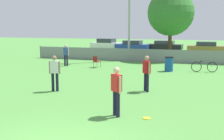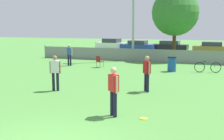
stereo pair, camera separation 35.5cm
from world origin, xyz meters
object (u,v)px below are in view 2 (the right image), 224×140
(tree_near_pole, at_px, (175,13))
(parked_car_dark, at_px, (170,46))
(player_receiver_white, at_px, (55,71))
(bicycle_sideline, at_px, (208,67))
(player_thrower_red, at_px, (147,71))
(spectator_in_blue, at_px, (69,54))
(parked_car_white, at_px, (112,44))
(player_defender_red, at_px, (114,88))
(trash_bin, at_px, (172,64))
(frisbee_disc, at_px, (144,118))
(parked_car_tan, at_px, (212,47))
(folding_chair_sideline, at_px, (99,61))
(parked_car_blue, at_px, (138,46))

(tree_near_pole, bearing_deg, parked_car_dark, 99.97)
(player_receiver_white, distance_m, parked_car_dark, 23.87)
(bicycle_sideline, bearing_deg, player_thrower_red, -120.35)
(spectator_in_blue, xyz_separation_m, parked_car_white, (-2.17, 15.90, -0.24))
(player_defender_red, distance_m, trash_bin, 10.32)
(parked_car_dark, bearing_deg, frisbee_disc, -78.84)
(parked_car_tan, bearing_deg, player_receiver_white, -105.33)
(folding_chair_sideline, distance_m, parked_car_white, 16.64)
(player_receiver_white, xyz_separation_m, parked_car_tan, (6.92, 22.50, -0.32))
(bicycle_sideline, bearing_deg, parked_car_white, 118.53)
(spectator_in_blue, bearing_deg, folding_chair_sideline, -178.56)
(tree_near_pole, bearing_deg, player_receiver_white, -104.36)
(trash_bin, bearing_deg, parked_car_white, 121.76)
(spectator_in_blue, distance_m, parked_car_tan, 17.95)
(parked_car_blue, bearing_deg, parked_car_dark, 17.42)
(folding_chair_sideline, distance_m, parked_car_tan, 16.69)
(tree_near_pole, bearing_deg, spectator_in_blue, -137.49)
(player_defender_red, distance_m, bicycle_sideline, 11.07)
(player_thrower_red, height_order, parked_car_dark, player_thrower_red)
(trash_bin, relative_size, parked_car_dark, 0.22)
(tree_near_pole, distance_m, player_thrower_red, 13.51)
(tree_near_pole, xyz_separation_m, parked_car_dark, (-1.66, 9.45, -3.56))
(tree_near_pole, bearing_deg, bicycle_sideline, -64.67)
(frisbee_disc, distance_m, parked_car_dark, 26.56)
(trash_bin, bearing_deg, player_defender_red, -93.21)
(frisbee_disc, xyz_separation_m, parked_car_dark, (-2.82, 26.40, 0.62))
(folding_chair_sideline, bearing_deg, bicycle_sideline, -154.06)
(player_thrower_red, bearing_deg, player_receiver_white, -114.07)
(spectator_in_blue, distance_m, parked_car_dark, 16.86)
(spectator_in_blue, bearing_deg, bicycle_sideline, -176.11)
(parked_car_dark, bearing_deg, bicycle_sideline, -68.51)
(parked_car_blue, bearing_deg, parked_car_white, 172.87)
(frisbee_disc, relative_size, parked_car_dark, 0.06)
(player_thrower_red, bearing_deg, parked_car_blue, 154.41)
(parked_car_blue, bearing_deg, player_defender_red, -72.63)
(player_defender_red, distance_m, parked_car_dark, 26.53)
(spectator_in_blue, bearing_deg, frisbee_disc, 131.25)
(spectator_in_blue, distance_m, parked_car_blue, 15.19)
(spectator_in_blue, bearing_deg, player_defender_red, 127.45)
(frisbee_disc, relative_size, folding_chair_sideline, 0.30)
(trash_bin, relative_size, parked_car_blue, 0.23)
(frisbee_disc, relative_size, trash_bin, 0.26)
(player_thrower_red, bearing_deg, tree_near_pole, 140.92)
(player_defender_red, xyz_separation_m, parked_car_blue, (-5.65, 25.61, -0.33))
(bicycle_sideline, relative_size, parked_car_dark, 0.38)
(parked_car_blue, bearing_deg, bicycle_sideline, -55.39)
(parked_car_tan, bearing_deg, parked_car_white, 176.13)
(parked_car_dark, bearing_deg, player_defender_red, -81.06)
(player_receiver_white, distance_m, player_thrower_red, 4.25)
(trash_bin, bearing_deg, tree_near_pole, 96.07)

